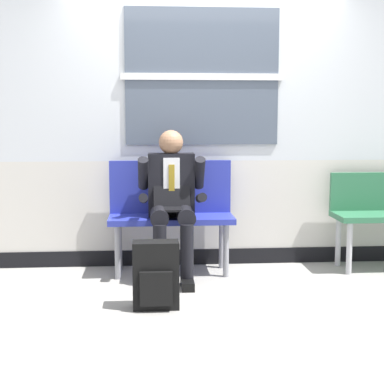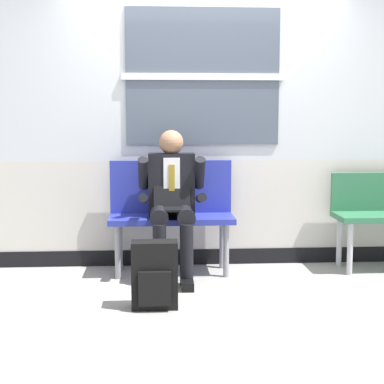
# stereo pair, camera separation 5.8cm
# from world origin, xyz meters

# --- Properties ---
(ground_plane) EXTENTS (18.00, 18.00, 0.00)m
(ground_plane) POSITION_xyz_m (0.00, 0.00, 0.00)
(ground_plane) COLOR gray
(station_wall) EXTENTS (5.46, 0.17, 3.01)m
(station_wall) POSITION_xyz_m (-0.00, 0.58, 1.50)
(station_wall) COLOR silver
(station_wall) RESTS_ON ground
(bench_with_person) EXTENTS (1.09, 0.42, 0.99)m
(bench_with_person) POSITION_xyz_m (-0.33, 0.31, 0.58)
(bench_with_person) COLOR #28339E
(bench_with_person) RESTS_ON ground
(person_seated) EXTENTS (0.57, 0.70, 1.26)m
(person_seated) POSITION_xyz_m (-0.33, 0.11, 0.68)
(person_seated) COLOR black
(person_seated) RESTS_ON ground
(backpack) EXTENTS (0.33, 0.21, 0.49)m
(backpack) POSITION_xyz_m (-0.48, -0.70, 0.24)
(backpack) COLOR black
(backpack) RESTS_ON ground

